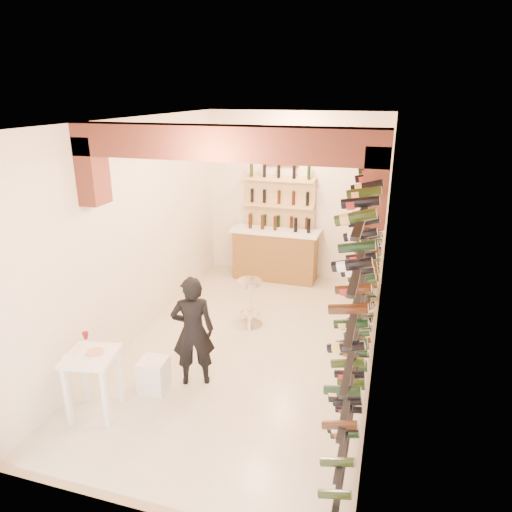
{
  "coord_description": "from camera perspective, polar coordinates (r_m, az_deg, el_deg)",
  "views": [
    {
      "loc": [
        1.79,
        -5.73,
        3.54
      ],
      "look_at": [
        0.0,
        0.3,
        1.3
      ],
      "focal_mm": 32.66,
      "sensor_mm": 36.0,
      "label": 1
    }
  ],
  "objects": [
    {
      "name": "back_counter",
      "position": [
        9.15,
        2.39,
        0.39
      ],
      "size": [
        1.7,
        0.62,
        1.29
      ],
      "color": "brown",
      "rests_on": "ground"
    },
    {
      "name": "tasting_table",
      "position": [
        5.66,
        -19.46,
        -12.49
      ],
      "size": [
        0.63,
        0.63,
        0.95
      ],
      "rotation": [
        0.0,
        0.0,
        0.19
      ],
      "color": "white",
      "rests_on": "ground"
    },
    {
      "name": "person",
      "position": [
        5.89,
        -7.73,
        -9.11
      ],
      "size": [
        0.63,
        0.53,
        1.46
      ],
      "primitive_type": "imported",
      "rotation": [
        0.0,
        0.0,
        3.54
      ],
      "color": "black",
      "rests_on": "ground"
    },
    {
      "name": "white_stool",
      "position": [
        6.11,
        -12.41,
        -14.01
      ],
      "size": [
        0.35,
        0.35,
        0.41
      ],
      "primitive_type": "cube",
      "rotation": [
        0.0,
        0.0,
        0.06
      ],
      "color": "white",
      "rests_on": "ground"
    },
    {
      "name": "chrome_barstool",
      "position": [
        7.31,
        -0.77,
        -5.39
      ],
      "size": [
        0.4,
        0.4,
        0.78
      ],
      "rotation": [
        0.0,
        0.0,
        -0.28
      ],
      "color": "silver",
      "rests_on": "ground"
    },
    {
      "name": "crate_lower",
      "position": [
        8.64,
        12.62,
        -4.08
      ],
      "size": [
        0.49,
        0.37,
        0.28
      ],
      "primitive_type": "cube",
      "rotation": [
        0.0,
        0.0,
        -0.08
      ],
      "color": "#E0C77A",
      "rests_on": "ground"
    },
    {
      "name": "back_shelving",
      "position": [
        9.18,
        2.81,
        4.61
      ],
      "size": [
        1.4,
        0.31,
        2.73
      ],
      "color": "tan",
      "rests_on": "ground"
    },
    {
      "name": "wine_rack",
      "position": [
        6.07,
        13.15,
        -0.09
      ],
      "size": [
        0.32,
        5.7,
        2.56
      ],
      "color": "black",
      "rests_on": "ground"
    },
    {
      "name": "ground",
      "position": [
        6.97,
        -0.71,
        -10.92
      ],
      "size": [
        6.0,
        6.0,
        0.0
      ],
      "primitive_type": "plane",
      "color": "beige",
      "rests_on": "ground"
    },
    {
      "name": "crate_upper",
      "position": [
        8.54,
        12.75,
        -2.42
      ],
      "size": [
        0.51,
        0.42,
        0.26
      ],
      "primitive_type": "cube",
      "rotation": [
        0.0,
        0.0,
        0.31
      ],
      "color": "#E0C77A",
      "rests_on": "crate_lower"
    },
    {
      "name": "room_shell",
      "position": [
        5.9,
        -1.56,
        6.96
      ],
      "size": [
        3.52,
        6.02,
        3.21
      ],
      "color": "#EFE3CF",
      "rests_on": "ground"
    }
  ]
}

